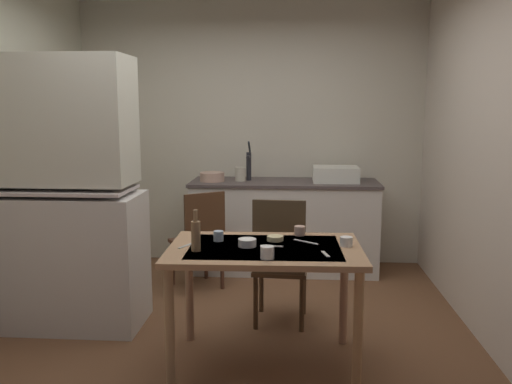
% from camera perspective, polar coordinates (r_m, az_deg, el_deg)
% --- Properties ---
extents(ground_plane, '(4.92, 4.92, 0.00)m').
position_cam_1_polar(ground_plane, '(3.90, -3.01, -15.50)').
color(ground_plane, brown).
extents(wall_back, '(3.62, 0.10, 2.70)m').
position_cam_1_polar(wall_back, '(5.55, -0.50, 6.30)').
color(wall_back, beige).
rests_on(wall_back, ground).
extents(wall_right, '(0.10, 4.02, 2.70)m').
position_cam_1_polar(wall_right, '(3.77, 25.32, 4.07)').
color(wall_right, beige).
rests_on(wall_right, ground).
extents(hutch_cabinet, '(1.07, 0.56, 1.99)m').
position_cam_1_polar(hutch_cabinet, '(4.10, -19.79, -1.13)').
color(hutch_cabinet, silver).
rests_on(hutch_cabinet, ground).
extents(counter_cabinet, '(1.85, 0.64, 0.90)m').
position_cam_1_polar(counter_cabinet, '(5.29, 3.06, -3.67)').
color(counter_cabinet, silver).
rests_on(counter_cabinet, ground).
extents(sink_basin, '(0.44, 0.34, 0.15)m').
position_cam_1_polar(sink_basin, '(5.21, 8.62, 1.95)').
color(sink_basin, white).
rests_on(sink_basin, counter_cabinet).
extents(hand_pump, '(0.05, 0.27, 0.39)m').
position_cam_1_polar(hand_pump, '(5.25, -0.78, 3.11)').
color(hand_pump, '#232328').
rests_on(hand_pump, counter_cabinet).
extents(mixing_bowl_counter, '(0.24, 0.24, 0.09)m').
position_cam_1_polar(mixing_bowl_counter, '(5.21, -4.76, 1.65)').
color(mixing_bowl_counter, tan).
rests_on(mixing_bowl_counter, counter_cabinet).
extents(stoneware_crock, '(0.10, 0.10, 0.14)m').
position_cam_1_polar(stoneware_crock, '(5.21, -1.71, 1.95)').
color(stoneware_crock, beige).
rests_on(stoneware_crock, counter_cabinet).
extents(dining_table, '(1.21, 0.81, 0.77)m').
position_cam_1_polar(dining_table, '(3.30, 0.96, -7.61)').
color(dining_table, '#A77E59').
rests_on(dining_table, ground).
extents(chair_far_side, '(0.42, 0.42, 0.98)m').
position_cam_1_polar(chair_far_side, '(3.93, 2.61, -7.47)').
color(chair_far_side, '#49321E').
rests_on(chair_far_side, ground).
extents(chair_by_counter, '(0.56, 0.56, 0.90)m').
position_cam_1_polar(chair_by_counter, '(4.74, -6.11, -4.99)').
color(chair_by_counter, '#502F21').
rests_on(chair_by_counter, ground).
extents(serving_bowl_wide, '(0.11, 0.11, 0.03)m').
position_cam_1_polar(serving_bowl_wide, '(3.42, 2.10, -5.02)').
color(serving_bowl_wide, beige).
rests_on(serving_bowl_wide, dining_table).
extents(soup_bowl_small, '(0.11, 0.11, 0.05)m').
position_cam_1_polar(soup_bowl_small, '(3.28, -0.96, -5.50)').
color(soup_bowl_small, white).
rests_on(soup_bowl_small, dining_table).
extents(mug_tall, '(0.08, 0.08, 0.07)m').
position_cam_1_polar(mug_tall, '(3.01, 1.23, -6.57)').
color(mug_tall, white).
rests_on(mug_tall, dining_table).
extents(mug_dark, '(0.08, 0.08, 0.06)m').
position_cam_1_polar(mug_dark, '(3.33, 9.75, -5.31)').
color(mug_dark, white).
rests_on(mug_dark, dining_table).
extents(teacup_mint, '(0.06, 0.06, 0.06)m').
position_cam_1_polar(teacup_mint, '(3.41, -4.09, -4.77)').
color(teacup_mint, '#9EB2C6').
rests_on(teacup_mint, dining_table).
extents(teacup_cream, '(0.07, 0.07, 0.06)m').
position_cam_1_polar(teacup_cream, '(3.56, 4.75, -4.20)').
color(teacup_cream, tan).
rests_on(teacup_cream, dining_table).
extents(glass_bottle, '(0.06, 0.06, 0.25)m').
position_cam_1_polar(glass_bottle, '(3.17, -6.54, -4.62)').
color(glass_bottle, olive).
rests_on(glass_bottle, dining_table).
extents(table_knife, '(0.16, 0.13, 0.00)m').
position_cam_1_polar(table_knife, '(3.39, 5.42, -5.40)').
color(table_knife, silver).
rests_on(table_knife, dining_table).
extents(teaspoon_near_bowl, '(0.05, 0.13, 0.00)m').
position_cam_1_polar(teaspoon_near_bowl, '(3.13, 7.54, -6.69)').
color(teaspoon_near_bowl, beige).
rests_on(teaspoon_near_bowl, dining_table).
extents(teaspoon_by_cup, '(0.14, 0.04, 0.00)m').
position_cam_1_polar(teaspoon_by_cup, '(3.28, 1.68, -5.88)').
color(teaspoon_by_cup, beige).
rests_on(teaspoon_by_cup, dining_table).
extents(serving_spoon, '(0.08, 0.12, 0.00)m').
position_cam_1_polar(serving_spoon, '(3.31, -7.65, -5.81)').
color(serving_spoon, beige).
rests_on(serving_spoon, dining_table).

